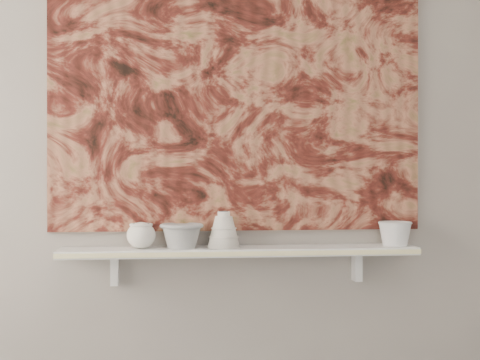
{
  "coord_description": "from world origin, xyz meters",
  "views": [
    {
      "loc": [
        -0.29,
        -1.1,
        1.21
      ],
      "look_at": [
        -0.0,
        1.49,
        1.19
      ],
      "focal_mm": 50.0,
      "sensor_mm": 36.0,
      "label": 1
    }
  ],
  "objects": [
    {
      "name": "wall_back",
      "position": [
        0.0,
        1.6,
        1.35
      ],
      "size": [
        3.6,
        0.0,
        3.6
      ],
      "primitive_type": "plane",
      "rotation": [
        1.57,
        0.0,
        0.0
      ],
      "color": "gray",
      "rests_on": "floor"
    },
    {
      "name": "painting",
      "position": [
        0.0,
        1.59,
        1.54
      ],
      "size": [
        1.5,
        0.02,
        1.1
      ],
      "primitive_type": "cube",
      "color": "#5B1F18",
      "rests_on": "wall_back"
    },
    {
      "name": "bracket_right",
      "position": [
        0.49,
        1.57,
        0.84
      ],
      "size": [
        0.03,
        0.06,
        0.12
      ],
      "primitive_type": "cube",
      "color": "silver",
      "rests_on": "wall_back"
    },
    {
      "name": "house_motif",
      "position": [
        0.45,
        1.57,
        1.23
      ],
      "size": [
        0.09,
        0.0,
        0.08
      ],
      "primitive_type": "cube",
      "color": "black",
      "rests_on": "painting"
    },
    {
      "name": "bowl_grey",
      "position": [
        -0.23,
        1.51,
        0.98
      ],
      "size": [
        0.23,
        0.23,
        0.1
      ],
      "primitive_type": null,
      "rotation": [
        0.0,
        0.0,
        -0.42
      ],
      "color": "#9E9E9B",
      "rests_on": "shelf"
    },
    {
      "name": "bowl_white",
      "position": [
        0.63,
        1.51,
        0.98
      ],
      "size": [
        0.16,
        0.16,
        0.1
      ],
      "primitive_type": null,
      "rotation": [
        0.0,
        0.0,
        -0.25
      ],
      "color": "white",
      "rests_on": "shelf"
    },
    {
      "name": "shelf_stripe",
      "position": [
        0.0,
        1.41,
        0.92
      ],
      "size": [
        1.4,
        0.01,
        0.02
      ],
      "primitive_type": "cube",
      "color": "#F9EEA6",
      "rests_on": "shelf"
    },
    {
      "name": "bracket_left",
      "position": [
        -0.49,
        1.57,
        0.84
      ],
      "size": [
        0.03,
        0.06,
        0.12
      ],
      "primitive_type": "cube",
      "color": "silver",
      "rests_on": "wall_back"
    },
    {
      "name": "cup_cream",
      "position": [
        -0.38,
        1.51,
        0.98
      ],
      "size": [
        0.13,
        0.13,
        0.1
      ],
      "primitive_type": null,
      "rotation": [
        0.0,
        0.0,
        -0.23
      ],
      "color": "silver",
      "rests_on": "shelf"
    },
    {
      "name": "shelf",
      "position": [
        0.0,
        1.51,
        0.92
      ],
      "size": [
        1.4,
        0.18,
        0.03
      ],
      "primitive_type": "cube",
      "color": "silver",
      "rests_on": "wall_back"
    },
    {
      "name": "bell_vessel",
      "position": [
        -0.06,
        1.51,
        1.0
      ],
      "size": [
        0.15,
        0.15,
        0.14
      ],
      "primitive_type": null,
      "rotation": [
        0.0,
        0.0,
        -0.19
      ],
      "color": "silver",
      "rests_on": "shelf"
    }
  ]
}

